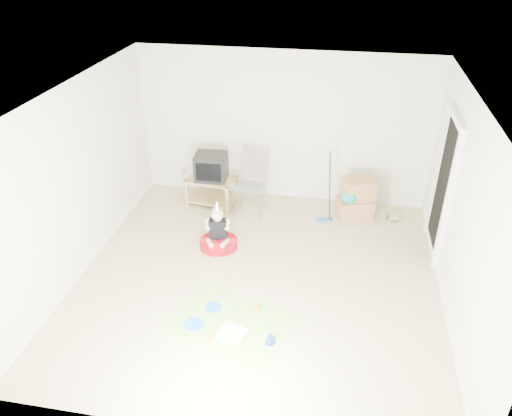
% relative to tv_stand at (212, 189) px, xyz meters
% --- Properties ---
extents(ground, '(5.00, 5.00, 0.00)m').
position_rel_tv_stand_xyz_m(ground, '(1.15, -1.92, -0.30)').
color(ground, '#C5B78E').
rests_on(ground, ground).
extents(doorway_recess, '(0.02, 0.90, 2.05)m').
position_rel_tv_stand_xyz_m(doorway_recess, '(3.63, -0.72, 0.73)').
color(doorway_recess, black).
rests_on(doorway_recess, ground).
extents(tv_stand, '(0.88, 0.63, 0.51)m').
position_rel_tv_stand_xyz_m(tv_stand, '(0.00, 0.00, 0.00)').
color(tv_stand, '#A27E49').
rests_on(tv_stand, ground).
extents(crt_tv, '(0.55, 0.46, 0.45)m').
position_rel_tv_stand_xyz_m(crt_tv, '(0.00, 0.00, 0.44)').
color(crt_tv, black).
rests_on(crt_tv, tv_stand).
extents(folding_chair, '(0.51, 0.49, 1.03)m').
position_rel_tv_stand_xyz_m(folding_chair, '(0.71, -0.18, 0.20)').
color(folding_chair, '#95969B').
rests_on(folding_chair, ground).
extents(cardboard_boxes, '(0.67, 0.61, 0.71)m').
position_rel_tv_stand_xyz_m(cardboard_boxes, '(2.46, -0.01, 0.04)').
color(cardboard_boxes, '#A47A4F').
rests_on(cardboard_boxes, ground).
extents(floor_mop, '(0.30, 0.37, 1.12)m').
position_rel_tv_stand_xyz_m(floor_mop, '(1.97, -0.20, -0.03)').
color(floor_mop, '#215FA8').
rests_on(floor_mop, ground).
extents(book_pile, '(0.21, 0.25, 0.08)m').
position_rel_tv_stand_xyz_m(book_pile, '(3.10, 0.08, -0.26)').
color(book_pile, '#28793F').
rests_on(book_pile, ground).
extents(seated_woman, '(0.65, 0.65, 0.82)m').
position_rel_tv_stand_xyz_m(seated_woman, '(0.43, -1.29, -0.12)').
color(seated_woman, '#A20F18').
rests_on(seated_woman, ground).
extents(party_mat, '(1.71, 1.46, 0.01)m').
position_rel_tv_stand_xyz_m(party_mat, '(0.97, -2.87, -0.29)').
color(party_mat, '#F53380').
rests_on(party_mat, ground).
extents(birthday_cake, '(0.39, 0.34, 0.15)m').
position_rel_tv_stand_xyz_m(birthday_cake, '(1.05, -3.10, -0.25)').
color(birthday_cake, white).
rests_on(birthday_cake, party_mat).
extents(blue_plate_near, '(0.22, 0.22, 0.01)m').
position_rel_tv_stand_xyz_m(blue_plate_near, '(0.69, -2.63, -0.29)').
color(blue_plate_near, blue).
rests_on(blue_plate_near, party_mat).
extents(blue_plate_far, '(0.28, 0.28, 0.01)m').
position_rel_tv_stand_xyz_m(blue_plate_far, '(0.53, -2.98, -0.28)').
color(blue_plate_far, blue).
rests_on(blue_plate_far, party_mat).
extents(orange_cup_near, '(0.10, 0.10, 0.08)m').
position_rel_tv_stand_xyz_m(orange_cup_near, '(1.25, -2.59, -0.25)').
color(orange_cup_near, orange).
rests_on(orange_cup_near, party_mat).
extents(orange_cup_far, '(0.07, 0.07, 0.08)m').
position_rel_tv_stand_xyz_m(orange_cup_far, '(0.80, -3.21, -0.25)').
color(orange_cup_far, orange).
rests_on(orange_cup_far, party_mat).
extents(blue_party_hat, '(0.14, 0.14, 0.18)m').
position_rel_tv_stand_xyz_m(blue_party_hat, '(1.51, -3.11, -0.20)').
color(blue_party_hat, '#1B38C0').
rests_on(blue_party_hat, party_mat).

